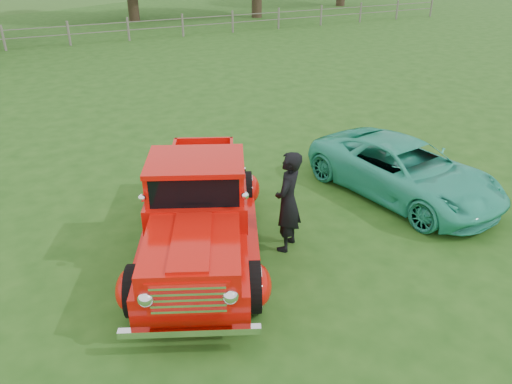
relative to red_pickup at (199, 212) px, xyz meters
name	(u,v)px	position (x,y,z in m)	size (l,w,h in m)	color
ground	(272,289)	(0.62, -1.46, -0.80)	(140.00, 140.00, 0.00)	#1E4913
fence_line	(69,33)	(0.62, 20.54, -0.19)	(48.00, 0.12, 1.20)	#686458
red_pickup	(199,212)	(0.00, 0.00, 0.00)	(3.60, 5.27, 1.78)	black
teal_sedan	(404,170)	(4.56, 0.16, -0.21)	(1.94, 4.20, 1.17)	#2BAF8D
man	(288,202)	(1.41, -0.51, 0.10)	(0.66, 0.43, 1.80)	black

